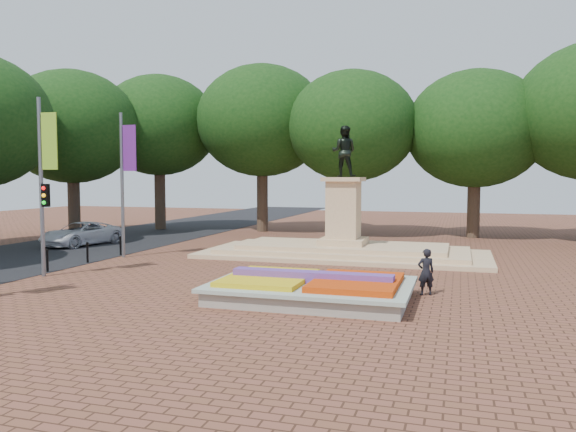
{
  "coord_description": "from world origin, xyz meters",
  "views": [
    {
      "loc": [
        5.47,
        -19.13,
        3.92
      ],
      "look_at": [
        -1.75,
        4.39,
        2.2
      ],
      "focal_mm": 35.0,
      "sensor_mm": 36.0,
      "label": 1
    }
  ],
  "objects_px": {
    "flower_bed": "(312,288)",
    "pedestrian": "(426,272)",
    "van": "(81,234)",
    "monument": "(343,238)"
  },
  "relations": [
    {
      "from": "monument",
      "to": "pedestrian",
      "type": "bearing_deg",
      "value": -61.59
    },
    {
      "from": "monument",
      "to": "van",
      "type": "bearing_deg",
      "value": -179.62
    },
    {
      "from": "flower_bed",
      "to": "van",
      "type": "relative_size",
      "value": 1.31
    },
    {
      "from": "pedestrian",
      "to": "monument",
      "type": "bearing_deg",
      "value": -85.25
    },
    {
      "from": "van",
      "to": "pedestrian",
      "type": "distance_m",
      "value": 21.3
    },
    {
      "from": "flower_bed",
      "to": "pedestrian",
      "type": "bearing_deg",
      "value": 27.65
    },
    {
      "from": "monument",
      "to": "pedestrian",
      "type": "distance_m",
      "value": 9.34
    },
    {
      "from": "pedestrian",
      "to": "van",
      "type": "bearing_deg",
      "value": -46.04
    },
    {
      "from": "monument",
      "to": "van",
      "type": "xyz_separation_m",
      "value": [
        -15.25,
        -0.1,
        -0.21
      ]
    },
    {
      "from": "flower_bed",
      "to": "pedestrian",
      "type": "distance_m",
      "value": 3.87
    }
  ]
}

